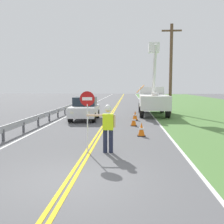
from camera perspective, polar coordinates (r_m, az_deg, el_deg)
ground_plane at (r=7.14m, az=-9.37°, el=-14.98°), size 160.00×160.00×0.00m
centerline_yellow_left at (r=26.66m, az=0.20°, el=0.36°), size 0.11×110.00×0.01m
centerline_yellow_right at (r=26.65m, az=0.59°, el=0.36°), size 0.11×110.00×0.01m
edge_line_right at (r=26.69m, az=8.13°, el=0.31°), size 0.12×110.00×0.01m
edge_line_left at (r=27.11m, az=-7.22°, el=0.40°), size 0.12×110.00×0.01m
flagger_worker at (r=9.67m, az=-0.96°, el=-2.99°), size 1.09×0.25×1.83m
stop_sign_paddle at (r=9.66m, az=-5.53°, el=0.93°), size 0.56×0.04×2.33m
utility_bucket_truck at (r=23.09m, az=9.02°, el=3.01°), size 2.78×6.85×6.18m
oncoming_sedan_nearest at (r=19.23m, az=-6.08°, el=0.71°), size 1.99×4.15×1.70m
utility_pole_near at (r=24.51m, az=12.95°, el=9.67°), size 1.80×0.28×8.13m
traffic_cone_lead at (r=13.06m, az=6.57°, el=-3.89°), size 0.40×0.40×0.70m
traffic_cone_mid at (r=16.38m, az=4.85°, el=-1.91°), size 0.40×0.40×0.70m
traffic_cone_tail at (r=19.12m, az=5.17°, el=-0.81°), size 0.40×0.40×0.70m
guardrail_left_shoulder at (r=22.37m, az=-11.17°, el=0.53°), size 0.10×32.00×0.71m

